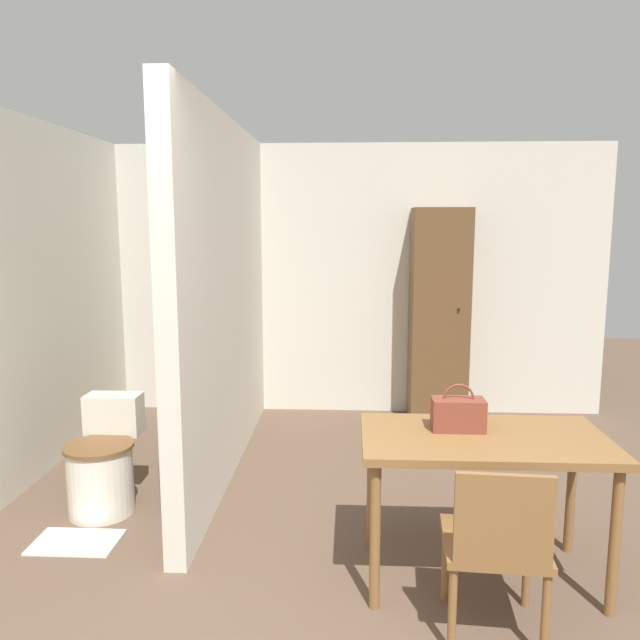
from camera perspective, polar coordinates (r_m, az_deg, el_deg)
The scene contains 8 objects.
wall_back at distance 5.88m, azimuth 1.23°, elevation 3.67°, with size 5.03×0.12×2.50m.
partition_wall at distance 4.49m, azimuth -8.66°, elevation 1.94°, with size 0.12×2.87×2.50m.
dining_table at distance 3.24m, azimuth 14.73°, elevation -11.63°, with size 1.20×0.68×0.75m.
wooden_chair at distance 2.90m, azimuth 15.84°, elevation -19.00°, with size 0.46×0.46×0.80m.
toilet at distance 4.22m, azimuth -19.21°, elevation -12.44°, with size 0.42×0.57×0.68m.
handbag at distance 3.24m, azimuth 12.52°, elevation -8.36°, with size 0.26×0.14×0.24m.
wooden_cabinet at distance 5.68m, azimuth 10.80°, elevation 0.35°, with size 0.50×0.45×1.91m.
bath_mat at distance 3.97m, azimuth -21.42°, elevation -18.38°, with size 0.47×0.30×0.01m.
Camera 1 is at (0.17, -1.78, 1.78)m, focal length 35.00 mm.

